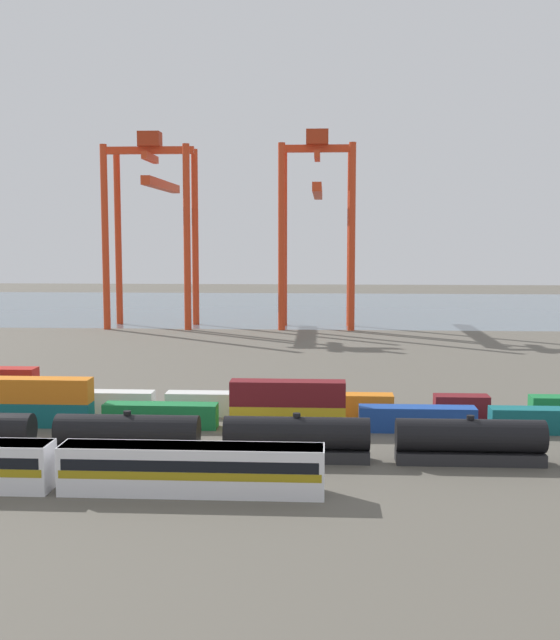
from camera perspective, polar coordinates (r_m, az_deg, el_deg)
ground_plane at (r=124.61m, az=1.04°, el=-3.29°), size 420.00×420.00×0.00m
harbour_water at (r=226.55m, az=2.07°, el=0.94°), size 400.00×110.00×0.01m
passenger_train at (r=66.36m, az=-15.85°, el=-10.03°), size 42.73×3.14×3.90m
freight_tank_row at (r=72.25m, az=1.21°, el=-8.53°), size 75.26×2.92×4.38m
shipping_container_2 at (r=89.18m, az=-17.21°, el=-6.49°), size 12.10×2.44×2.60m
shipping_container_3 at (r=88.66m, az=-17.26°, el=-4.85°), size 12.10×2.44×2.60m
shipping_container_4 at (r=85.43m, az=-8.61°, el=-6.84°), size 12.10×2.44×2.60m
shipping_container_5 at (r=83.72m, az=0.56°, el=-7.03°), size 12.10×2.44×2.60m
shipping_container_6 at (r=83.17m, az=0.57°, el=-5.29°), size 12.10×2.44×2.60m
shipping_container_7 at (r=84.18m, az=9.88°, el=-7.05°), size 12.10×2.44×2.60m
shipping_container_8 at (r=86.78m, az=18.86°, el=-6.90°), size 12.10×2.44×2.60m
shipping_container_11 at (r=93.34m, az=-12.77°, el=-5.81°), size 12.10×2.44×2.60m
shipping_container_12 at (r=90.55m, az=-4.40°, el=-6.05°), size 12.10×2.44×2.60m
shipping_container_13 at (r=89.77m, az=4.31°, el=-6.15°), size 12.10×2.44×2.60m
shipping_container_14 at (r=91.04m, az=12.97°, el=-6.12°), size 6.04×2.44×2.60m
gantry_crane_west at (r=181.50m, az=-9.11°, el=8.02°), size 19.47×35.95×43.07m
gantry_crane_central at (r=177.95m, az=2.70°, el=8.02°), size 16.63×39.21×43.24m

